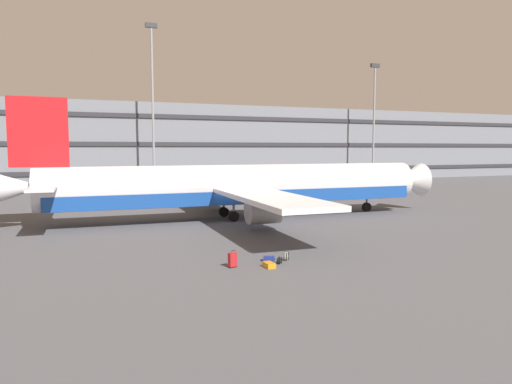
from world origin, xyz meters
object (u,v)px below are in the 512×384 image
Objects in this scene: suitcase_purple at (232,260)px; suitcase_laid_flat at (269,265)px; backpack_black at (286,256)px; airliner at (239,187)px; suitcase_scuffed at (269,259)px; backpack_teal at (279,260)px.

suitcase_purple is 1.95m from suitcase_laid_flat.
airliner is at bearing 80.09° from backpack_black.
suitcase_scuffed is 0.86m from backpack_teal.
backpack_teal reaches higher than suitcase_scuffed.
suitcase_scuffed is at bearing 13.51° from suitcase_purple.
suitcase_scuffed is (-3.71, -15.62, -2.74)m from airliner.
airliner is 17.63m from suitcase_laid_flat.
suitcase_scuffed is 0.98m from backpack_black.
suitcase_laid_flat is at bearing -21.66° from suitcase_purple.
backpack_black is (1.48, 1.02, 0.11)m from suitcase_laid_flat.
suitcase_purple is at bearing -174.59° from backpack_black.
suitcase_purple is at bearing 174.37° from backpack_teal.
suitcase_purple is 1.70× the size of backpack_black.
suitcase_purple is 1.18× the size of suitcase_laid_flat.
backpack_black is at bearing -15.03° from suitcase_scuffed.
suitcase_scuffed is 1.57× the size of backpack_teal.
suitcase_scuffed is 2.42m from suitcase_purple.
backpack_teal is 0.89m from backpack_black.
suitcase_scuffed is 1.38m from suitcase_laid_flat.
suitcase_laid_flat is (-4.25, -16.89, -2.73)m from airliner.
backpack_teal is (-3.46, -16.44, -2.67)m from airliner.
suitcase_laid_flat is at bearing -149.90° from backpack_teal.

